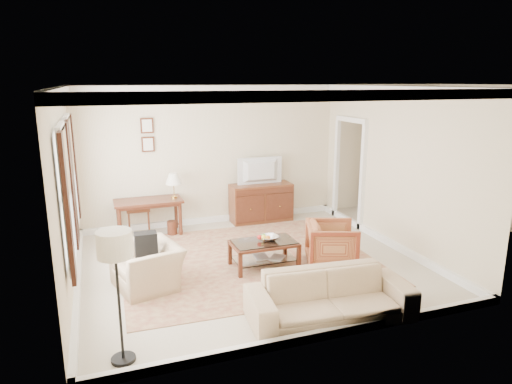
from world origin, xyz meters
TOP-DOWN VIEW (x-y plane):
  - room_shell at (0.00, 0.00)m, footprint 5.51×5.01m
  - annex_bedroom at (4.49, 1.15)m, footprint 3.00×2.70m
  - window_front at (-2.70, -0.70)m, footprint 0.12×1.56m
  - window_rear at (-2.70, 0.90)m, footprint 0.12×1.56m
  - doorway at (2.71, 1.50)m, footprint 0.10×1.12m
  - rug at (-0.00, 0.17)m, footprint 4.24×3.66m
  - writing_desk at (-1.41, 2.07)m, footprint 1.31×0.65m
  - desk_chair at (-1.60, 2.42)m, footprint 0.50×0.50m
  - desk_lamp at (-0.90, 2.07)m, footprint 0.32×0.32m
  - framed_prints at (-1.31, 2.47)m, footprint 0.25×0.04m
  - sideboard at (0.99, 2.21)m, footprint 1.33×0.51m
  - tv at (0.99, 2.19)m, footprint 0.94×0.54m
  - coffee_table at (0.16, -0.21)m, footprint 1.06×0.62m
  - fruit_bowl at (0.26, -0.19)m, footprint 0.42×0.42m
  - book_a at (0.00, -0.17)m, footprint 0.28×0.05m
  - book_b at (0.28, -0.23)m, footprint 0.22×0.21m
  - striped_armchair at (1.24, -0.50)m, footprint 0.95×0.98m
  - club_armchair at (-1.72, -0.31)m, footprint 0.87×1.12m
  - backpack at (-1.72, -0.26)m, footprint 0.36×0.39m
  - sofa at (0.37, -2.05)m, footprint 2.15×0.80m
  - floor_lamp at (-2.20, -2.11)m, footprint 0.37×0.37m

SIDE VIEW (x-z plane):
  - rug at x=0.00m, z-range 0.00..0.01m
  - book_b at x=0.28m, z-range -0.02..0.36m
  - book_a at x=0.00m, z-range -0.01..0.36m
  - annex_bedroom at x=4.49m, z-range -1.11..1.79m
  - coffee_table at x=0.16m, z-range 0.12..0.56m
  - striped_armchair at x=1.24m, z-range 0.00..0.80m
  - sideboard at x=0.99m, z-range 0.00..0.82m
  - sofa at x=0.37m, z-range 0.00..0.82m
  - club_armchair at x=-1.72m, z-range 0.00..0.87m
  - fruit_bowl at x=0.26m, z-range 0.45..0.55m
  - desk_chair at x=-1.60m, z-range 0.00..1.05m
  - writing_desk at x=-1.41m, z-range 0.25..0.96m
  - backpack at x=-1.72m, z-range 0.48..0.88m
  - desk_lamp at x=-0.90m, z-range 0.71..1.21m
  - doorway at x=2.71m, z-range -0.05..2.20m
  - floor_lamp at x=-2.20m, z-range 0.50..1.99m
  - tv at x=0.99m, z-range 1.23..1.35m
  - window_front at x=-2.70m, z-range 0.65..2.45m
  - window_rear at x=-2.70m, z-range 0.65..2.45m
  - framed_prints at x=-1.31m, z-range 1.60..2.28m
  - room_shell at x=0.00m, z-range 1.02..3.93m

